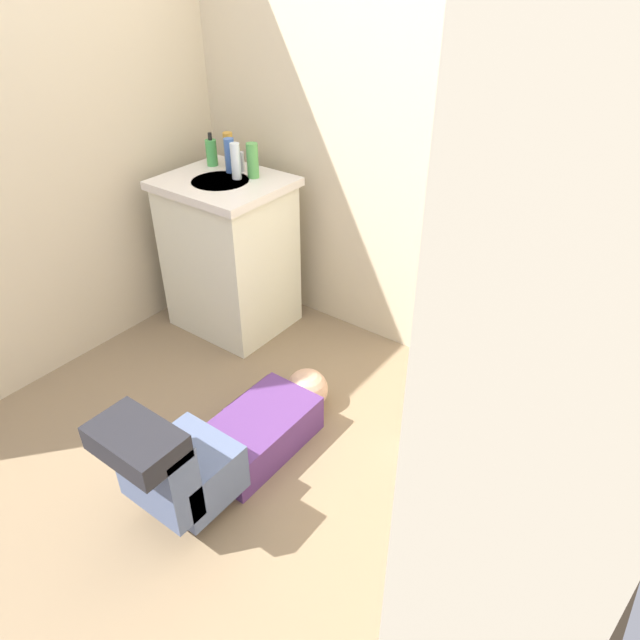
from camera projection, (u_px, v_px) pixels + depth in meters
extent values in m
cube|color=#816B4F|center=(252.00, 459.00, 2.43)|extent=(2.85, 3.13, 0.04)
cube|color=beige|center=(407.00, 105.00, 2.49)|extent=(2.51, 0.08, 2.40)
cube|color=beige|center=(9.00, 115.00, 2.36)|extent=(0.08, 2.13, 2.40)
cube|color=silver|center=(513.00, 403.00, 2.40)|extent=(0.22, 0.30, 0.38)
cylinder|color=silver|center=(516.00, 375.00, 2.26)|extent=(0.35, 0.35, 0.08)
cube|color=silver|center=(542.00, 317.00, 2.29)|extent=(0.34, 0.17, 0.34)
cube|color=silver|center=(552.00, 276.00, 2.19)|extent=(0.36, 0.19, 0.03)
cube|color=silver|center=(231.00, 259.00, 3.05)|extent=(0.56, 0.48, 0.78)
cube|color=silver|center=(223.00, 183.00, 2.83)|extent=(0.60, 0.52, 0.04)
cylinder|color=silver|center=(221.00, 186.00, 2.82)|extent=(0.28, 0.28, 0.05)
cylinder|color=silver|center=(242.00, 162.00, 2.88)|extent=(0.02, 0.02, 0.10)
cube|color=#512D6B|center=(259.00, 433.00, 2.41)|extent=(0.29, 0.52, 0.17)
sphere|color=tan|center=(307.00, 389.00, 2.62)|extent=(0.19, 0.19, 0.19)
cube|color=#4D5B7B|center=(191.00, 470.00, 2.11)|extent=(0.31, 0.28, 0.20)
cube|color=#4D5B7B|center=(156.00, 471.00, 1.95)|extent=(0.31, 0.12, 0.32)
cube|color=black|center=(136.00, 442.00, 1.83)|extent=(0.31, 0.19, 0.09)
cylinder|color=#512D6B|center=(251.00, 399.00, 2.62)|extent=(0.08, 0.30, 0.08)
cube|color=silver|center=(544.00, 257.00, 2.18)|extent=(0.22, 0.11, 0.10)
cube|color=#26262D|center=(586.00, 267.00, 2.10)|extent=(0.12, 0.09, 0.11)
cylinder|color=green|center=(212.00, 153.00, 2.95)|extent=(0.06, 0.06, 0.13)
cylinder|color=black|center=(210.00, 136.00, 2.91)|extent=(0.02, 0.02, 0.04)
cylinder|color=#C48B2E|center=(229.00, 150.00, 2.92)|extent=(0.05, 0.05, 0.17)
cylinder|color=#416ABA|center=(230.00, 155.00, 2.86)|extent=(0.05, 0.05, 0.17)
cylinder|color=silver|center=(236.00, 161.00, 2.78)|extent=(0.05, 0.05, 0.17)
cylinder|color=#4F9E4B|center=(253.00, 161.00, 2.80)|extent=(0.06, 0.06, 0.17)
cylinder|color=white|center=(415.00, 425.00, 2.41)|extent=(0.11, 0.11, 0.23)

